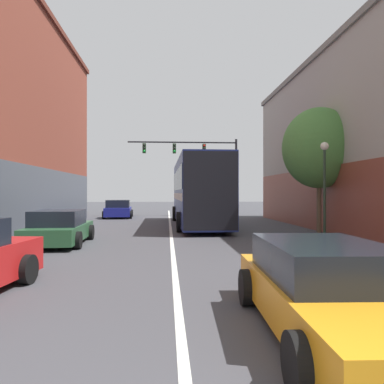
# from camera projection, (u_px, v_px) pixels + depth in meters

# --- Properties ---
(lane_center_line) EXTENTS (0.14, 46.22, 0.01)m
(lane_center_line) POSITION_uv_depth(u_px,v_px,m) (171.00, 233.00, 17.69)
(lane_center_line) COLOR silver
(lane_center_line) RESTS_ON ground_plane
(bus) EXTENTS (2.90, 12.00, 3.81)m
(bus) POSITION_uv_depth(u_px,v_px,m) (198.00, 189.00, 22.08)
(bus) COLOR navy
(bus) RESTS_ON ground_plane
(hatchback_foreground) EXTENTS (2.11, 4.69, 1.23)m
(hatchback_foreground) POSITION_uv_depth(u_px,v_px,m) (329.00, 291.00, 5.07)
(hatchback_foreground) COLOR orange
(hatchback_foreground) RESTS_ON ground_plane
(parked_car_left_near) EXTENTS (2.34, 3.93, 1.38)m
(parked_car_left_near) POSITION_uv_depth(u_px,v_px,m) (118.00, 209.00, 28.87)
(parked_car_left_near) COLOR navy
(parked_car_left_near) RESTS_ON ground_plane
(parked_car_left_mid) EXTENTS (2.18, 4.34, 1.29)m
(parked_car_left_mid) POSITION_uv_depth(u_px,v_px,m) (59.00, 228.00, 13.96)
(parked_car_left_mid) COLOR #285633
(parked_car_left_mid) RESTS_ON ground_plane
(traffic_signal_gantry) EXTENTS (9.06, 0.36, 6.41)m
(traffic_signal_gantry) POSITION_uv_depth(u_px,v_px,m) (200.00, 158.00, 30.94)
(traffic_signal_gantry) COLOR black
(traffic_signal_gantry) RESTS_ON ground_plane
(street_lamp) EXTENTS (0.32, 0.32, 3.90)m
(street_lamp) POSITION_uv_depth(u_px,v_px,m) (325.00, 184.00, 14.50)
(street_lamp) COLOR #233323
(street_lamp) RESTS_ON ground_plane
(street_tree_near) EXTENTS (3.47, 3.12, 5.96)m
(street_tree_near) POSITION_uv_depth(u_px,v_px,m) (319.00, 148.00, 17.66)
(street_tree_near) COLOR brown
(street_tree_near) RESTS_ON ground_plane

